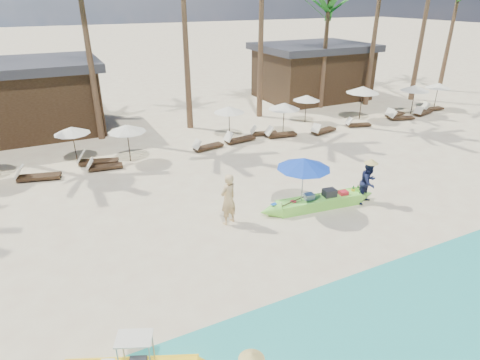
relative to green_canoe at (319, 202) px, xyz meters
name	(u,v)px	position (x,y,z in m)	size (l,w,h in m)	color
ground	(269,246)	(-3.17, -1.52, -0.24)	(240.00, 240.00, 0.00)	beige
wet_sand_strip	(373,352)	(-3.17, -6.52, -0.24)	(240.00, 4.50, 0.01)	tan
green_canoe	(319,202)	(0.00, 0.00, 0.00)	(5.70, 1.16, 0.73)	#7BE245
tourist	(228,199)	(-3.79, 0.50, 0.75)	(0.73, 0.48, 1.99)	#D8B174
vendor_green	(368,182)	(2.03, -0.49, 0.65)	(0.87, 0.68, 1.80)	#161C3D
blue_umbrella	(304,163)	(-0.78, 0.13, 1.77)	(2.07, 2.07, 2.23)	#99999E
resort_parasol_4	(72,130)	(-8.25, 9.60, 1.41)	(1.78, 1.78, 1.83)	#362416
lounger_4_left	(36,176)	(-10.20, 7.90, -0.02)	(2.04, 1.04, 0.66)	#362416
lounger_4_right	(96,161)	(-7.43, 8.61, -0.02)	(2.07, 1.19, 0.67)	#362416
resort_parasol_5	(127,128)	(-5.76, 8.36, 1.52)	(1.90, 1.90, 1.95)	#362416
lounger_5_left	(103,166)	(-7.21, 7.80, -0.05)	(1.73, 0.72, 0.57)	#362416
resort_parasol_6	(229,109)	(0.44, 9.60, 1.47)	(1.84, 1.84, 1.90)	#362416
lounger_6_left	(207,146)	(-1.60, 8.19, -0.04)	(1.86, 0.86, 0.61)	#362416
lounger_6_right	(238,139)	(0.50, 8.49, -0.03)	(1.96, 0.80, 0.65)	#362416
resort_parasol_7	(284,106)	(3.60, 8.57, 1.55)	(1.93, 1.93, 1.99)	#362416
lounger_7_left	(262,132)	(2.39, 9.00, -0.06)	(1.73, 0.93, 0.56)	#362416
lounger_7_right	(279,134)	(3.14, 8.24, -0.03)	(1.99, 0.88, 0.65)	#362416
resort_parasol_8	(307,98)	(6.33, 10.18, 1.42)	(1.79, 1.79, 1.84)	#362416
lounger_8_left	(322,130)	(5.93, 7.72, -0.04)	(1.92, 0.98, 0.63)	#362416
resort_parasol_9	(363,90)	(10.12, 9.13, 1.80)	(2.20, 2.20, 2.27)	#362416
lounger_9_left	(357,124)	(8.78, 7.84, -0.06)	(1.71, 0.98, 0.56)	#362416
lounger_9_right	(400,117)	(12.52, 7.75, -0.05)	(1.81, 1.01, 0.59)	#362416
resort_parasol_10	(415,88)	(14.35, 8.52, 1.63)	(2.02, 2.02, 2.08)	#362416
lounger_10_left	(394,114)	(12.74, 8.52, -0.04)	(1.86, 0.92, 0.61)	#362416
lounger_10_right	(422,112)	(14.90, 7.99, -0.04)	(1.87, 0.95, 0.61)	#362416
resort_parasol_11	(438,86)	(17.20, 8.91, 1.48)	(1.85, 1.85, 1.91)	#362416
lounger_11_left	(431,108)	(16.40, 8.49, -0.04)	(1.83, 0.69, 0.61)	#362416
palm_6	(329,7)	(9.67, 13.00, 6.81)	(2.08, 2.08, 8.51)	brown
pavilion_west	(7,99)	(-11.17, 15.98, 1.95)	(10.80, 6.60, 4.30)	#362416
pavilion_east	(312,71)	(10.83, 15.98, 1.95)	(8.80, 6.60, 4.30)	#362416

